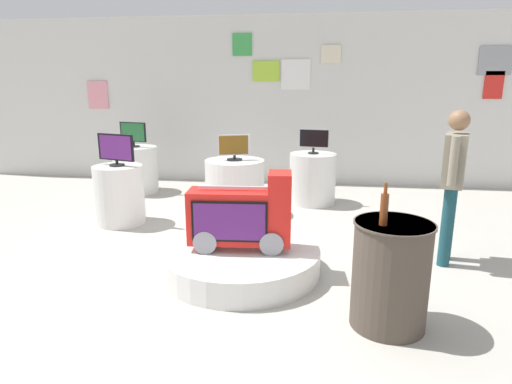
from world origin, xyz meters
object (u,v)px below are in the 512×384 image
(novelty_firetruck_tv, at_px, (242,218))
(side_table_round, at_px, (390,274))
(tv_on_center_rear, at_px, (116,149))
(display_pedestal_right_rear, at_px, (235,187))
(display_pedestal_far_right, at_px, (136,169))
(display_pedestal_center_rear, at_px, (119,195))
(tv_on_left_rear, at_px, (314,140))
(tv_on_far_right, at_px, (133,133))
(main_display_pedestal, at_px, (240,260))
(display_pedestal_left_rear, at_px, (312,178))
(shopper_browsing_near_truck, at_px, (453,176))
(bottle_on_side_table, at_px, (384,208))
(tv_on_right_rear, at_px, (234,147))

(novelty_firetruck_tv, bearing_deg, side_table_round, -32.33)
(tv_on_center_rear, xyz_separation_m, display_pedestal_right_rear, (1.45, 0.63, -0.62))
(novelty_firetruck_tv, distance_m, display_pedestal_far_right, 3.83)
(display_pedestal_center_rear, relative_size, tv_on_center_rear, 1.44)
(tv_on_left_rear, height_order, tv_on_far_right, tv_on_far_right)
(main_display_pedestal, height_order, display_pedestal_left_rear, display_pedestal_left_rear)
(display_pedestal_center_rear, distance_m, shopper_browsing_near_truck, 4.06)
(display_pedestal_center_rear, xyz_separation_m, tv_on_center_rear, (0.00, -0.00, 0.62))
(display_pedestal_left_rear, distance_m, display_pedestal_center_rear, 2.88)
(display_pedestal_center_rear, distance_m, bottle_on_side_table, 3.81)
(tv_on_center_rear, distance_m, display_pedestal_right_rear, 1.69)
(tv_on_right_rear, xyz_separation_m, bottle_on_side_table, (1.61, -2.83, -0.01))
(novelty_firetruck_tv, distance_m, tv_on_far_right, 3.85)
(display_pedestal_left_rear, bearing_deg, display_pedestal_center_rear, -151.79)
(novelty_firetruck_tv, xyz_separation_m, display_pedestal_left_rear, (0.67, 2.69, -0.17))
(novelty_firetruck_tv, bearing_deg, tv_on_far_right, 128.08)
(tv_on_right_rear, bearing_deg, display_pedestal_right_rear, 70.76)
(main_display_pedestal, height_order, shopper_browsing_near_truck, shopper_browsing_near_truck)
(side_table_round, bearing_deg, bottle_on_side_table, -143.92)
(bottle_on_side_table, bearing_deg, tv_on_left_rear, 98.22)
(display_pedestal_center_rear, relative_size, side_table_round, 0.94)
(novelty_firetruck_tv, distance_m, display_pedestal_center_rear, 2.30)
(tv_on_right_rear, bearing_deg, main_display_pedestal, -78.18)
(tv_on_far_right, relative_size, shopper_browsing_near_truck, 0.32)
(tv_on_far_right, bearing_deg, novelty_firetruck_tv, -51.92)
(display_pedestal_right_rear, bearing_deg, tv_on_center_rear, -156.32)
(display_pedestal_right_rear, height_order, shopper_browsing_near_truck, shopper_browsing_near_truck)
(display_pedestal_center_rear, distance_m, tv_on_center_rear, 0.62)
(main_display_pedestal, height_order, tv_on_right_rear, tv_on_right_rear)
(novelty_firetruck_tv, distance_m, tv_on_center_rear, 2.33)
(display_pedestal_right_rear, distance_m, side_table_round, 3.25)
(display_pedestal_center_rear, relative_size, tv_on_far_right, 1.53)
(tv_on_left_rear, xyz_separation_m, tv_on_right_rear, (-1.10, -0.73, -0.03))
(display_pedestal_center_rear, xyz_separation_m, display_pedestal_far_right, (-0.49, 1.69, 0.00))
(display_pedestal_far_right, bearing_deg, display_pedestal_right_rear, -28.71)
(novelty_firetruck_tv, bearing_deg, display_pedestal_far_right, 128.06)
(novelty_firetruck_tv, height_order, bottle_on_side_table, bottle_on_side_table)
(tv_on_right_rear, bearing_deg, display_pedestal_center_rear, -156.58)
(display_pedestal_center_rear, height_order, display_pedestal_right_rear, same)
(novelty_firetruck_tv, xyz_separation_m, tv_on_left_rear, (0.67, 2.69, 0.44))
(display_pedestal_left_rear, height_order, display_pedestal_center_rear, same)
(display_pedestal_far_right, xyz_separation_m, side_table_round, (3.64, -3.82, 0.03))
(novelty_firetruck_tv, relative_size, display_pedestal_left_rear, 1.29)
(side_table_round, bearing_deg, shopper_browsing_near_truck, 59.36)
(main_display_pedestal, distance_m, bottle_on_side_table, 1.71)
(bottle_on_side_table, bearing_deg, tv_on_right_rear, 119.67)
(novelty_firetruck_tv, distance_m, tv_on_left_rear, 2.80)
(bottle_on_side_table, bearing_deg, shopper_browsing_near_truck, 57.78)
(display_pedestal_center_rear, distance_m, side_table_round, 3.81)
(novelty_firetruck_tv, xyz_separation_m, display_pedestal_right_rear, (-0.43, 1.96, -0.17))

